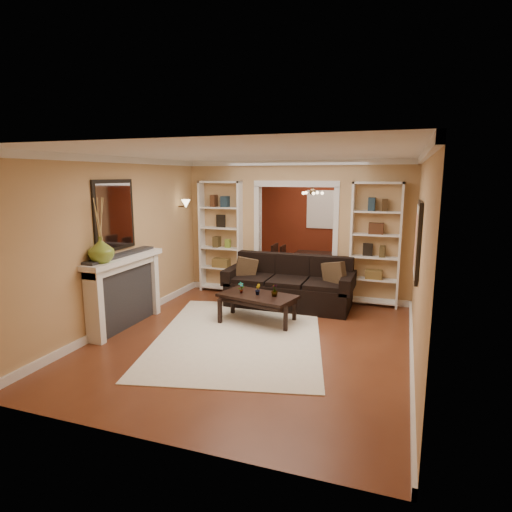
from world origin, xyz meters
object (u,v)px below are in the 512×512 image
at_px(fireplace, 126,292).
at_px(coffee_table, 258,308).
at_px(dining_table, 311,268).
at_px(bookshelf_left, 221,237).
at_px(sofa, 289,282).
at_px(bookshelf_right, 375,245).

bearing_deg(fireplace, coffee_table, 25.57).
bearing_deg(fireplace, dining_table, 62.23).
distance_m(bookshelf_left, dining_table, 2.36).
height_order(sofa, bookshelf_right, bookshelf_right).
distance_m(coffee_table, fireplace, 2.14).
distance_m(sofa, bookshelf_left, 1.85).
bearing_deg(sofa, dining_table, 90.87).
relative_size(coffee_table, dining_table, 0.77).
xyz_separation_m(coffee_table, dining_table, (0.23, 3.13, 0.05)).
distance_m(sofa, dining_table, 2.10).
bearing_deg(coffee_table, dining_table, 99.40).
height_order(bookshelf_left, bookshelf_right, same).
height_order(bookshelf_left, fireplace, bookshelf_left).
height_order(coffee_table, bookshelf_right, bookshelf_right).
distance_m(bookshelf_left, bookshelf_right, 3.10).
xyz_separation_m(fireplace, dining_table, (2.13, 4.04, -0.30)).
height_order(sofa, fireplace, fireplace).
relative_size(sofa, coffee_table, 1.90).
xyz_separation_m(coffee_table, fireplace, (-1.90, -0.91, 0.34)).
bearing_deg(bookshelf_left, bookshelf_right, 0.00).
height_order(bookshelf_left, dining_table, bookshelf_left).
relative_size(bookshelf_right, fireplace, 1.35).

